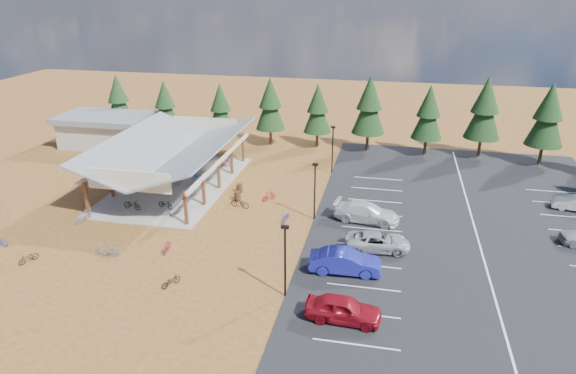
{
  "coord_description": "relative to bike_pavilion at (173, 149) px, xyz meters",
  "views": [
    {
      "loc": [
        11.09,
        -38.04,
        19.29
      ],
      "look_at": [
        2.45,
        3.03,
        2.39
      ],
      "focal_mm": 32.0,
      "sensor_mm": 36.0,
      "label": 1
    }
  ],
  "objects": [
    {
      "name": "pine_1",
      "position": [
        -7.44,
        14.66,
        0.93
      ],
      "size": [
        3.34,
        3.34,
        7.78
      ],
      "color": "#382314",
      "rests_on": "ground"
    },
    {
      "name": "trash_bin_0",
      "position": [
        7.28,
        -2.48,
        -3.37
      ],
      "size": [
        0.6,
        0.6,
        0.9
      ],
      "primitive_type": "cylinder",
      "color": "#3F2716",
      "rests_on": "ground"
    },
    {
      "name": "lamp_post_0",
      "position": [
        15.0,
        -17.0,
        -0.85
      ],
      "size": [
        0.5,
        0.25,
        5.14
      ],
      "color": "black",
      "rests_on": "ground"
    },
    {
      "name": "lamp_post_1",
      "position": [
        15.0,
        -5.0,
        -0.85
      ],
      "size": [
        0.5,
        0.25,
        5.14
      ],
      "color": "black",
      "rests_on": "ground"
    },
    {
      "name": "pine_0",
      "position": [
        -14.32,
        15.43,
        1.17
      ],
      "size": [
        3.51,
        3.51,
        8.17
      ],
      "color": "#382314",
      "rests_on": "ground"
    },
    {
      "name": "pine_5",
      "position": [
        18.2,
        15.58,
        1.81
      ],
      "size": [
        3.96,
        3.96,
        9.23
      ],
      "color": "#382314",
      "rests_on": "ground"
    },
    {
      "name": "asphalt_lot",
      "position": [
        28.5,
        -4.0,
        -3.8
      ],
      "size": [
        27.0,
        44.0,
        0.04
      ],
      "primitive_type": "cube",
      "color": "black",
      "rests_on": "ground"
    },
    {
      "name": "bike_1",
      "position": [
        -0.95,
        -2.8,
        -3.25
      ],
      "size": [
        1.62,
        0.68,
        0.94
      ],
      "primitive_type": "imported",
      "rotation": [
        0.0,
        0.0,
        1.73
      ],
      "color": "#A0A3A9",
      "rests_on": "concrete_pad"
    },
    {
      "name": "car_2",
      "position": [
        20.65,
        -9.49,
        -3.09
      ],
      "size": [
        5.19,
        2.79,
        1.38
      ],
      "primitive_type": "imported",
      "rotation": [
        0.0,
        0.0,
        1.67
      ],
      "color": "#9FA0A7",
      "rests_on": "asphalt_lot"
    },
    {
      "name": "pine_6",
      "position": [
        25.05,
        15.38,
        1.29
      ],
      "size": [
        3.6,
        3.6,
        8.38
      ],
      "color": "#382314",
      "rests_on": "ground"
    },
    {
      "name": "pine_4",
      "position": [
        11.98,
        15.87,
        1.0
      ],
      "size": [
        3.39,
        3.39,
        7.9
      ],
      "color": "#382314",
      "rests_on": "ground"
    },
    {
      "name": "pine_8",
      "position": [
        37.62,
        14.46,
        1.88
      ],
      "size": [
        4.01,
        4.01,
        9.33
      ],
      "color": "#382314",
      "rests_on": "ground"
    },
    {
      "name": "bike_pavilion",
      "position": [
        0.0,
        0.0,
        0.0
      ],
      "size": [
        11.65,
        19.4,
        4.97
      ],
      "color": "#562218",
      "rests_on": "concrete_pad"
    },
    {
      "name": "outbuilding",
      "position": [
        -14.0,
        11.0,
        -1.8
      ],
      "size": [
        11.0,
        7.0,
        3.9
      ],
      "color": "#ADA593",
      "rests_on": "ground"
    },
    {
      "name": "car_3",
      "position": [
        19.47,
        -4.55,
        -2.97
      ],
      "size": [
        5.87,
        3.07,
        1.62
      ],
      "primitive_type": "imported",
      "rotation": [
        0.0,
        0.0,
        1.42
      ],
      "color": "silver",
      "rests_on": "asphalt_lot"
    },
    {
      "name": "bike_11",
      "position": [
        4.94,
        -13.12,
        -3.35
      ],
      "size": [
        0.6,
        1.61,
        0.95
      ],
      "primitive_type": "imported",
      "rotation": [
        0.0,
        0.0,
        0.1
      ],
      "color": "maroon",
      "rests_on": "ground"
    },
    {
      "name": "car_1",
      "position": [
        18.54,
        -13.3,
        -2.95
      ],
      "size": [
        5.17,
        2.02,
        1.68
      ],
      "primitive_type": "imported",
      "rotation": [
        0.0,
        0.0,
        1.62
      ],
      "color": "#1D2194",
      "rests_on": "asphalt_lot"
    },
    {
      "name": "concrete_pad",
      "position": [
        0.0,
        0.0,
        -3.77
      ],
      "size": [
        10.6,
        18.6,
        0.1
      ],
      "primitive_type": "cube",
      "color": "gray",
      "rests_on": "ground"
    },
    {
      "name": "pine_7",
      "position": [
        31.26,
        15.94,
        1.97
      ],
      "size": [
        4.07,
        4.07,
        9.49
      ],
      "color": "#382314",
      "rests_on": "ground"
    },
    {
      "name": "pine_2",
      "position": [
        -0.0,
        14.56,
        0.89
      ],
      "size": [
        3.31,
        3.31,
        7.72
      ],
      "color": "#382314",
      "rests_on": "ground"
    },
    {
      "name": "bike_2",
      "position": [
        -2.72,
        1.26,
        -3.24
      ],
      "size": [
        1.94,
        1.12,
        0.97
      ],
      "primitive_type": "imported",
      "rotation": [
        0.0,
        0.0,
        1.85
      ],
      "color": "#1F4E8B",
      "rests_on": "concrete_pad"
    },
    {
      "name": "pine_3",
      "position": [
        6.11,
        15.59,
        1.39
      ],
      "size": [
        3.66,
        3.66,
        8.53
      ],
      "color": "#382314",
      "rests_on": "ground"
    },
    {
      "name": "bike_5",
      "position": [
        0.75,
        -0.35,
        -3.28
      ],
      "size": [
        1.49,
        0.44,
        0.89
      ],
      "primitive_type": "imported",
      "rotation": [
        0.0,
        0.0,
        1.58
      ],
      "color": "gray",
      "rests_on": "concrete_pad"
    },
    {
      "name": "lamp_post_2",
      "position": [
        15.0,
        7.0,
        -0.85
      ],
      "size": [
        0.5,
        0.25,
        5.14
      ],
      "color": "black",
      "rests_on": "ground"
    },
    {
      "name": "ground",
      "position": [
        10.0,
        -7.0,
        -3.82
      ],
      "size": [
        140.0,
        140.0,
        0.0
      ],
      "primitive_type": "plane",
      "color": "brown",
      "rests_on": "ground"
    },
    {
      "name": "bike_15",
      "position": [
        10.15,
        -1.9,
        -3.36
      ],
      "size": [
        1.32,
        1.49,
        0.93
      ],
      "primitive_type": "imported",
      "rotation": [
        0.0,
        0.0,
        2.47
      ],
      "color": "maroon",
      "rests_on": "ground"
    },
    {
      "name": "bike_8",
      "position": [
        -4.39,
        -16.67,
        -3.43
      ],
      "size": [
        1.11,
        1.59,
        0.79
      ],
      "primitive_type": "imported",
      "rotation": [
        0.0,
        0.0,
        -0.43
      ],
      "color": "black",
      "rests_on": "ground"
    },
    {
      "name": "bike_16",
      "position": [
        7.96,
        -4.01,
        -3.34
      ],
      "size": [
        1.96,
        1.09,
        0.98
      ],
      "primitive_type": "imported",
      "rotation": [
        0.0,
        0.0,
        4.46
      ],
      "color": "black",
      "rests_on": "ground"
    },
    {
      "name": "bike_14",
      "position": [
        12.71,
        -5.98,
        -3.39
      ],
      "size": [
        0.65,
        1.67,
        0.87
      ],
      "primitive_type": "imported",
      "rotation": [
        0.0,
        0.0,
        -0.05
      ],
      "color": "#27269A",
      "rests_on": "ground"
    },
    {
      "name": "car_0",
      "position": [
        19.01,
        -18.86,
        -2.99
      ],
      "size": [
        4.74,
        2.1,
        1.58
      ],
      "primitive_type": "imported",
      "rotation": [
        0.0,
        0.0,
        1.52
      ],
      "color": "maroon",
      "rests_on": "asphalt_lot"
    },
    {
      "name": "bike_7",
      "position": [
        3.15,
        6.01,
        -3.22
      ],
      "size": [
        1.75,
        1.02,
        1.02
      ],
      "primitive_type": "imported",
      "rotation": [
        0.0,
        0.0,
        1.92
      ],
      "color": "#9D110D",
      "rests_on": "concrete_pad"
    },
    {
      "name": "bike_12",
      "position": [
        7.16,
        -17.45,
        -3.42
      ],
      "size": [
        1.22,
        1.6,
        0.8
      ],
      "primitive_type": "imported",
      "rotation": [
        0.0,
        0.0,
        2.63
      ],
      "color": "black",
      "rests_on": "ground"
    },
    {
      "name": "bike_3",
      "position": [
        -1.41,
        6.89,
        -3.19
      ],
      "size": [
        1.84,
        0.93,
        1.07
      ],
      "primitive_type": "imported",
      "rotation": [
        0.0,
        0.0,
        1.32
      ],
      "color": "maroon",
      "rests_on": "concrete_pad"
    },
    {
      "name": "bike_9",
      "position": [
        -4.3,
        -9.73,
        -3.28
      ],
      "size": [
        1.05,
        1.86,
        1.08
      ],
      "primitive_type": "imported",
      "rotation": [
        0.0,
        0.0,
        2.82
      ],
      "color": "gray",
      "rests_on": "ground"
    },
    {
      "name": "trash_bin_1",
      "position": [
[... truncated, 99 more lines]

